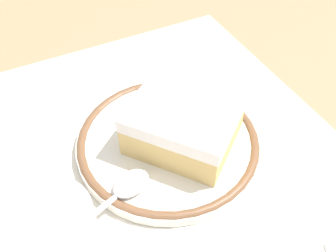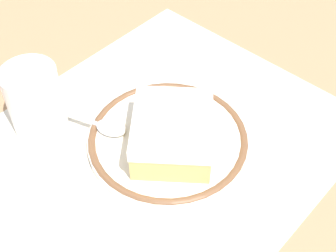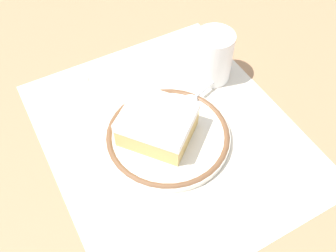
% 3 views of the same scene
% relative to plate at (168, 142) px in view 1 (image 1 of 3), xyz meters
% --- Properties ---
extents(ground_plane, '(2.40, 2.40, 0.00)m').
position_rel_plate_xyz_m(ground_plane, '(0.01, -0.01, -0.01)').
color(ground_plane, '#9E7551').
extents(placemat, '(0.43, 0.37, 0.00)m').
position_rel_plate_xyz_m(placemat, '(0.01, -0.01, -0.01)').
color(placemat, beige).
rests_on(placemat, ground_plane).
extents(plate, '(0.19, 0.19, 0.01)m').
position_rel_plate_xyz_m(plate, '(0.00, 0.00, 0.00)').
color(plate, silver).
rests_on(plate, placemat).
extents(cake_slice, '(0.14, 0.13, 0.05)m').
position_rel_plate_xyz_m(cake_slice, '(0.00, 0.01, 0.03)').
color(cake_slice, '#DBB76B').
rests_on(cake_slice, plate).
extents(spoon, '(0.06, 0.13, 0.01)m').
position_rel_plate_xyz_m(spoon, '(0.04, -0.07, 0.01)').
color(spoon, silver).
rests_on(spoon, plate).
extents(cup, '(0.06, 0.06, 0.09)m').
position_rel_plate_xyz_m(cup, '(0.08, -0.13, 0.03)').
color(cup, white).
rests_on(cup, placemat).
extents(napkin, '(0.14, 0.16, 0.00)m').
position_rel_plate_xyz_m(napkin, '(-0.14, 0.08, -0.01)').
color(napkin, white).
rests_on(napkin, placemat).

